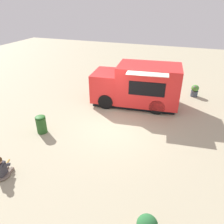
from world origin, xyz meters
The scene contains 5 objects.
ground_plane centered at (0.00, 0.00, 0.00)m, with size 40.00×40.00×0.00m, color tan.
food_truck centered at (-0.30, -2.48, 1.08)m, with size 4.82×2.90×2.27m.
person_customer centered at (2.63, 4.45, 0.33)m, with size 0.49×0.74×0.83m.
planter_flowering_near centered at (-3.34, -4.73, 0.37)m, with size 0.45×0.45×0.71m.
trash_bin centered at (3.01, 1.74, 0.42)m, with size 0.45×0.45×0.82m.
Camera 1 is at (-2.61, 8.34, 5.33)m, focal length 34.43 mm.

